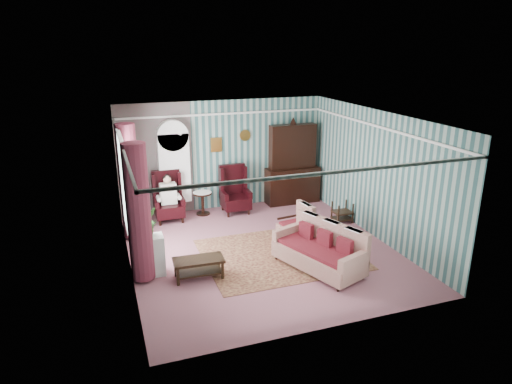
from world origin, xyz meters
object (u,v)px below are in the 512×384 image
object	(u,v)px
nest_table	(342,212)
coffee_table	(199,268)
bookcase	(175,173)
seated_woman	(168,198)
sofa	(319,245)
floral_armchair	(295,222)
plant_stand	(150,256)
wingback_right	(235,190)
dresser_hutch	(293,162)
round_side_table	(203,203)
wingback_left	(168,197)

from	to	relation	value
nest_table	coffee_table	distance (m)	4.33
bookcase	nest_table	xyz separation A→B (m)	(3.82, -1.94, -0.85)
seated_woman	coffee_table	world-z (taller)	seated_woman
sofa	nest_table	bearing A→B (deg)	-59.92
floral_armchair	plant_stand	bearing A→B (deg)	90.94
wingback_right	floral_armchair	world-z (taller)	wingback_right
dresser_hutch	plant_stand	size ratio (longest dim) A/B	2.95
coffee_table	nest_table	bearing A→B (deg)	22.07
bookcase	plant_stand	bearing A→B (deg)	-108.49
sofa	coffee_table	world-z (taller)	sofa
bookcase	coffee_table	xyz separation A→B (m)	(-0.19, -3.57, -0.92)
wingback_right	plant_stand	xyz separation A→B (m)	(-2.55, -2.75, -0.22)
plant_stand	round_side_table	bearing A→B (deg)	59.62
dresser_hutch	wingback_left	size ratio (longest dim) A/B	1.89
dresser_hutch	wingback_right	bearing A→B (deg)	-171.23
round_side_table	sofa	size ratio (longest dim) A/B	0.32
dresser_hutch	seated_woman	distance (m)	3.56
seated_woman	nest_table	world-z (taller)	seated_woman
plant_stand	floral_armchair	world-z (taller)	floral_armchair
plant_stand	nest_table	bearing A→B (deg)	13.84
seated_woman	nest_table	distance (m)	4.37
seated_woman	coffee_table	size ratio (longest dim) A/B	1.23
dresser_hutch	round_side_table	xyz separation A→B (m)	(-2.60, -0.12, -0.88)
seated_woman	sofa	bearing A→B (deg)	-56.70
round_side_table	nest_table	xyz separation A→B (m)	(3.17, -1.70, -0.03)
sofa	plant_stand	bearing A→B (deg)	54.52
wingback_left	wingback_right	size ratio (longest dim) A/B	1.00
bookcase	seated_woman	world-z (taller)	bookcase
nest_table	seated_woman	bearing A→B (deg)	159.15
coffee_table	round_side_table	bearing A→B (deg)	75.78
bookcase	dresser_hutch	xyz separation A→B (m)	(3.25, -0.12, 0.06)
coffee_table	seated_woman	bearing A→B (deg)	91.02
plant_stand	seated_woman	bearing A→B (deg)	73.78
seated_woman	sofa	size ratio (longest dim) A/B	0.62
wingback_left	coffee_table	world-z (taller)	wingback_left
round_side_table	dresser_hutch	bearing A→B (deg)	2.64
wingback_right	plant_stand	size ratio (longest dim) A/B	1.56
coffee_table	wingback_right	bearing A→B (deg)	61.94
wingback_left	round_side_table	world-z (taller)	wingback_left
seated_woman	sofa	distance (m)	4.32
round_side_table	coffee_table	size ratio (longest dim) A/B	0.63
seated_woman	wingback_left	bearing A→B (deg)	0.00
bookcase	plant_stand	world-z (taller)	bookcase
dresser_hutch	seated_woman	bearing A→B (deg)	-175.59
dresser_hutch	round_side_table	bearing A→B (deg)	-177.36
bookcase	wingback_left	xyz separation A→B (m)	(-0.25, -0.39, -0.50)
round_side_table	seated_woman	bearing A→B (deg)	-170.54
coffee_table	floral_armchair	bearing A→B (deg)	21.03
wingback_right	round_side_table	bearing A→B (deg)	169.99
wingback_right	coffee_table	world-z (taller)	wingback_right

